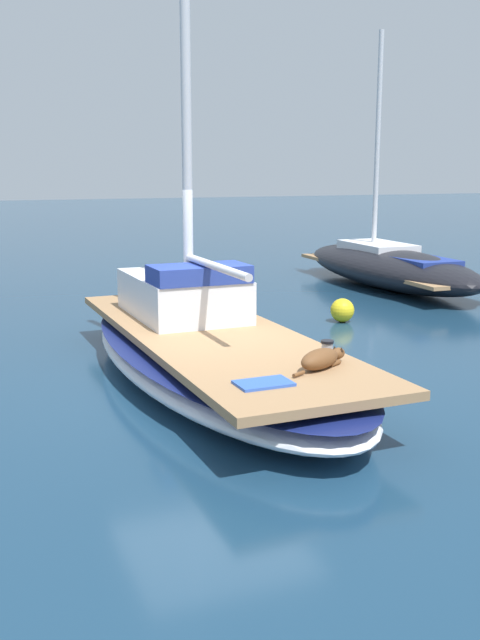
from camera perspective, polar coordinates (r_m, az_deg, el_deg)
ground_plane at (r=9.88m, az=-2.21°, el=-4.65°), size 120.00×120.00×0.00m
sailboat_main at (r=9.79m, az=-2.22°, el=-2.77°), size 2.61×7.27×0.66m
mast_main at (r=10.21m, az=-3.92°, el=16.08°), size 0.14×2.27×6.50m
cabin_house at (r=10.68m, az=-4.39°, el=2.11°), size 1.43×2.24×0.84m
dog_brown at (r=7.97m, az=6.38°, el=-3.02°), size 0.88×0.53×0.22m
deck_winch at (r=8.39m, az=6.81°, el=-2.34°), size 0.16×0.16×0.21m
deck_towel at (r=7.35m, az=1.85°, el=-4.96°), size 0.56×0.37×0.03m
moored_boat_starboard_side at (r=17.89m, az=11.49°, el=4.19°), size 2.34×6.92×5.96m
mooring_buoy at (r=13.62m, az=8.00°, el=0.76°), size 0.44×0.44×0.44m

